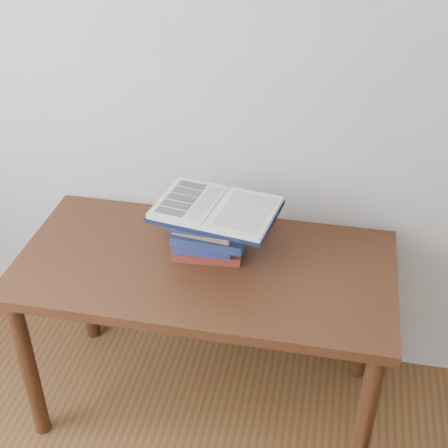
# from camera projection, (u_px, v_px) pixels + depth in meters

# --- Properties ---
(desk) EXTENTS (1.32, 0.66, 0.70)m
(desk) POSITION_uv_depth(u_px,v_px,m) (205.00, 285.00, 2.22)
(desk) COLOR #422010
(desk) RESTS_ON ground
(book_stack) EXTENTS (0.27, 0.20, 0.18)m
(book_stack) POSITION_uv_depth(u_px,v_px,m) (208.00, 232.00, 2.17)
(book_stack) COLOR maroon
(book_stack) RESTS_ON desk
(open_book) EXTENTS (0.44, 0.34, 0.03)m
(open_book) POSITION_uv_depth(u_px,v_px,m) (216.00, 209.00, 2.09)
(open_book) COLOR black
(open_book) RESTS_ON book_stack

